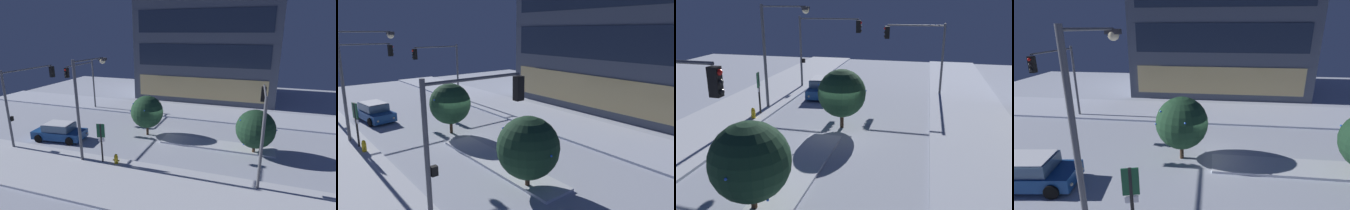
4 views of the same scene
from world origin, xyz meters
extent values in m
plane|color=silver|center=(0.00, 0.00, 0.00)|extent=(52.00, 52.00, 0.00)
cube|color=silver|center=(0.00, 7.78, 0.07)|extent=(52.00, 5.20, 0.14)
cube|color=silver|center=(5.44, -0.51, 0.07)|extent=(9.00, 1.80, 0.14)
cube|color=#E5C67F|center=(1.53, 11.80, 2.05)|extent=(16.38, 0.10, 2.73)
cube|color=#232D42|center=(1.53, 11.80, 6.14)|extent=(16.38, 0.10, 2.73)
cube|color=#19478C|center=(-7.49, -3.38, 0.53)|extent=(4.51, 2.32, 0.66)
cube|color=slate|center=(-7.49, -3.38, 1.14)|extent=(2.51, 1.90, 0.60)
cube|color=white|center=(-7.49, -3.38, 1.47)|extent=(2.33, 1.77, 0.04)
sphere|color=#F9E5B2|center=(-5.40, -2.51, 0.50)|extent=(0.16, 0.16, 0.16)
sphere|color=#F9E5B2|center=(-5.25, -3.73, 0.50)|extent=(0.16, 0.16, 0.16)
cylinder|color=black|center=(-6.19, -2.31, 0.33)|extent=(0.68, 0.30, 0.66)
cylinder|color=black|center=(-5.97, -4.11, 0.33)|extent=(0.68, 0.30, 0.66)
cylinder|color=black|center=(-9.02, -2.65, 0.33)|extent=(0.68, 0.30, 0.66)
cylinder|color=black|center=(-8.80, -4.45, 0.33)|extent=(0.68, 0.30, 0.66)
cylinder|color=#565960|center=(-10.13, 5.98, 2.88)|extent=(0.18, 0.18, 5.75)
cylinder|color=#565960|center=(-10.13, 3.73, 5.55)|extent=(0.12, 4.50, 0.12)
cube|color=black|center=(-10.13, 1.48, 4.95)|extent=(0.32, 0.36, 1.00)
sphere|color=red|center=(-10.13, 1.29, 5.27)|extent=(0.20, 0.20, 0.20)
sphere|color=black|center=(-10.13, 1.29, 4.95)|extent=(0.20, 0.20, 0.20)
sphere|color=black|center=(-10.13, 1.29, 4.63)|extent=(0.20, 0.20, 0.20)
cylinder|color=#565960|center=(8.63, -5.98, 2.83)|extent=(0.18, 0.18, 5.66)
cylinder|color=#565960|center=(8.63, -3.93, 5.46)|extent=(0.12, 4.09, 0.12)
cube|color=black|center=(8.63, -1.89, 4.86)|extent=(0.32, 0.36, 1.00)
sphere|color=red|center=(8.63, -1.70, 5.18)|extent=(0.20, 0.20, 0.20)
sphere|color=black|center=(8.63, -1.70, 4.86)|extent=(0.20, 0.20, 0.20)
sphere|color=black|center=(8.63, -1.70, 4.54)|extent=(0.20, 0.20, 0.20)
cube|color=black|center=(8.63, -5.76, 2.40)|extent=(0.20, 0.24, 0.36)
cylinder|color=#565960|center=(-9.83, -3.42, 6.00)|extent=(0.12, 5.11, 0.12)
cube|color=black|center=(-9.83, -0.87, 5.40)|extent=(0.32, 0.36, 1.00)
sphere|color=red|center=(-9.83, -0.68, 5.72)|extent=(0.20, 0.20, 0.20)
sphere|color=black|center=(-9.83, -0.68, 5.40)|extent=(0.20, 0.20, 0.20)
sphere|color=black|center=(-9.83, -0.68, 5.08)|extent=(0.20, 0.20, 0.20)
cylinder|color=#565960|center=(-3.28, -6.13, 3.61)|extent=(0.20, 0.20, 7.22)
cylinder|color=#565960|center=(-3.18, -4.55, 7.07)|extent=(0.30, 3.18, 0.10)
cube|color=#333338|center=(-3.08, -2.96, 6.97)|extent=(0.56, 0.36, 0.20)
sphere|color=#F9E5B2|center=(-3.08, -2.96, 6.84)|extent=(0.44, 0.44, 0.44)
cylinder|color=gold|center=(-0.68, -5.89, 0.33)|extent=(0.26, 0.26, 0.66)
sphere|color=gold|center=(-0.68, -5.89, 0.73)|extent=(0.22, 0.22, 0.22)
cylinder|color=gold|center=(-0.86, -5.89, 0.36)|extent=(0.12, 0.10, 0.10)
cylinder|color=gold|center=(-0.50, -5.89, 0.36)|extent=(0.12, 0.10, 0.10)
cylinder|color=black|center=(-1.72, -5.93, 1.46)|extent=(0.12, 0.12, 2.93)
cube|color=#144C2D|center=(-1.72, -5.93, 2.44)|extent=(0.55, 0.19, 0.97)
cube|color=white|center=(-1.72, -5.93, 1.78)|extent=(0.44, 0.15, 0.24)
cylinder|color=#473323|center=(8.36, -1.04, 0.38)|extent=(0.22, 0.22, 0.76)
sphere|color=#193823|center=(8.36, -1.04, 1.99)|extent=(2.90, 2.90, 2.90)
sphere|color=blue|center=(7.19, -0.30, 2.48)|extent=(0.10, 0.10, 0.10)
sphere|color=blue|center=(7.60, -1.37, 0.79)|extent=(0.10, 0.10, 0.10)
sphere|color=blue|center=(8.69, -0.31, 0.77)|extent=(0.10, 0.10, 0.10)
sphere|color=blue|center=(7.24, -1.61, 2.75)|extent=(0.10, 0.10, 0.10)
sphere|color=blue|center=(9.82, -1.08, 2.09)|extent=(0.10, 0.10, 0.10)
cylinder|color=#473323|center=(-0.77, -0.02, 0.47)|extent=(0.22, 0.22, 0.94)
sphere|color=#1E4228|center=(-0.77, -0.02, 2.16)|extent=(2.87, 2.87, 2.87)
sphere|color=blue|center=(-2.08, -0.62, 2.27)|extent=(0.10, 0.10, 0.10)
sphere|color=blue|center=(-1.37, 0.83, 1.15)|extent=(0.10, 0.10, 0.10)
sphere|color=blue|center=(-1.80, -0.63, 2.98)|extent=(0.10, 0.10, 0.10)
sphere|color=blue|center=(-0.45, -1.34, 2.67)|extent=(0.10, 0.10, 0.10)
sphere|color=blue|center=(-1.28, 1.33, 2.26)|extent=(0.10, 0.10, 0.10)
camera|label=1|loc=(7.84, -20.30, 8.92)|focal=27.88mm
camera|label=2|loc=(17.77, -9.86, 7.17)|focal=32.45mm
camera|label=3|loc=(17.98, 4.68, 7.33)|focal=36.09mm
camera|label=4|loc=(0.68, -12.40, 7.13)|focal=26.30mm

